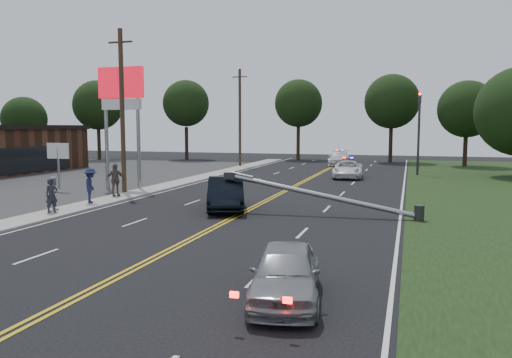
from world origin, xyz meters
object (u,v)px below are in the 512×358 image
(small_sign, at_px, (58,155))
(bystander_b, at_px, (54,193))
(traffic_signal, at_px, (419,126))
(crashed_sedan, at_px, (226,193))
(utility_pole_mid, at_px, (122,111))
(utility_pole_far, at_px, (240,118))
(emergency_b, at_px, (339,158))
(bystander_a, at_px, (52,196))
(bystander_c, at_px, (91,186))
(fallen_streetlight, at_px, (331,197))
(emergency_a, at_px, (348,169))
(waiting_sedan, at_px, (286,273))
(bystander_d, at_px, (115,180))
(pylon_sign, at_px, (121,98))

(small_sign, bearing_deg, bystander_b, -52.68)
(traffic_signal, distance_m, crashed_sedan, 23.83)
(traffic_signal, relative_size, crashed_sedan, 1.42)
(utility_pole_mid, distance_m, utility_pole_far, 22.00)
(utility_pole_far, distance_m, emergency_b, 11.54)
(crashed_sedan, xyz_separation_m, bystander_a, (-7.22, -3.95, 0.12))
(utility_pole_far, xyz_separation_m, bystander_a, (0.85, -29.58, -4.15))
(bystander_b, bearing_deg, bystander_c, -1.54)
(fallen_streetlight, relative_size, crashed_sedan, 1.89)
(small_sign, bearing_deg, bystander_a, -53.29)
(small_sign, relative_size, traffic_signal, 0.44)
(emergency_a, bearing_deg, utility_pole_mid, -135.54)
(bystander_a, bearing_deg, bystander_c, 26.12)
(crashed_sedan, xyz_separation_m, emergency_a, (3.98, 17.50, -0.13))
(utility_pole_mid, bearing_deg, emergency_a, 49.02)
(small_sign, bearing_deg, fallen_streetlight, -12.40)
(fallen_streetlight, height_order, waiting_sedan, fallen_streetlight)
(waiting_sedan, xyz_separation_m, bystander_a, (-13.23, 8.00, 0.25))
(bystander_d, bearing_deg, fallen_streetlight, -66.46)
(pylon_sign, xyz_separation_m, utility_pole_mid, (1.30, -2.00, -0.91))
(crashed_sedan, distance_m, bystander_c, 7.36)
(traffic_signal, height_order, waiting_sedan, traffic_signal)
(small_sign, relative_size, utility_pole_mid, 0.31)
(bystander_a, relative_size, bystander_b, 0.98)
(emergency_b, bearing_deg, waiting_sedan, -89.49)
(emergency_b, distance_m, bystander_c, 32.38)
(emergency_b, relative_size, bystander_a, 3.35)
(emergency_a, height_order, bystander_b, bystander_b)
(traffic_signal, distance_m, emergency_a, 7.69)
(emergency_a, xyz_separation_m, emergency_b, (-2.42, 12.82, 0.10))
(pylon_sign, bearing_deg, bystander_d, -64.39)
(utility_pole_mid, bearing_deg, crashed_sedan, -24.21)
(fallen_streetlight, distance_m, utility_pole_mid, 14.58)
(utility_pole_mid, relative_size, waiting_sedan, 2.51)
(emergency_a, height_order, bystander_d, bystander_d)
(utility_pole_mid, xyz_separation_m, crashed_sedan, (8.07, -3.63, -4.27))
(traffic_signal, distance_m, bystander_d, 26.25)
(crashed_sedan, bearing_deg, small_sign, 143.84)
(pylon_sign, bearing_deg, utility_pole_far, 86.28)
(utility_pole_far, bearing_deg, emergency_b, 25.98)
(fallen_streetlight, bearing_deg, utility_pole_far, 117.24)
(bystander_b, bearing_deg, utility_pole_mid, 7.90)
(utility_pole_far, bearing_deg, traffic_signal, -12.89)
(waiting_sedan, relative_size, bystander_d, 2.09)
(bystander_c, bearing_deg, waiting_sedan, -158.47)
(utility_pole_mid, bearing_deg, bystander_c, -80.29)
(pylon_sign, relative_size, crashed_sedan, 1.62)
(crashed_sedan, relative_size, bystander_b, 2.99)
(utility_pole_mid, xyz_separation_m, bystander_b, (0.53, -6.99, -4.14))
(fallen_streetlight, bearing_deg, pylon_sign, 157.78)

